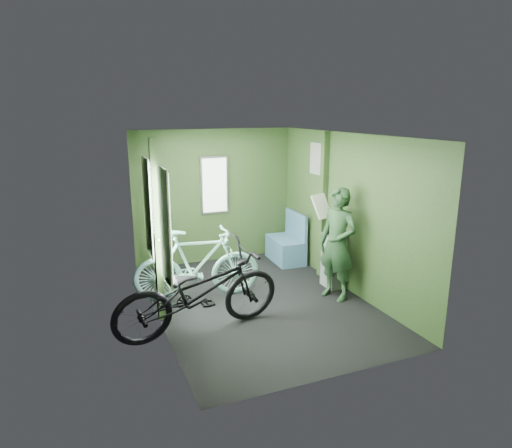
# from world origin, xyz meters

# --- Properties ---
(room) EXTENTS (4.00, 4.02, 2.31)m
(room) POSITION_xyz_m (-0.04, 0.04, 1.44)
(room) COLOR black
(room) RESTS_ON ground
(bicycle_black) EXTENTS (2.16, 1.13, 1.20)m
(bicycle_black) POSITION_xyz_m (-1.01, -0.59, 0.00)
(bicycle_black) COLOR black
(bicycle_black) RESTS_ON ground
(bicycle_mint) EXTENTS (1.86, 0.95, 1.13)m
(bicycle_mint) POSITION_xyz_m (-0.76, 0.40, 0.00)
(bicycle_mint) COLOR #98E5DB
(bicycle_mint) RESTS_ON ground
(passenger) EXTENTS (0.57, 0.76, 1.59)m
(passenger) POSITION_xyz_m (1.07, -0.28, 0.80)
(passenger) COLOR #274729
(passenger) RESTS_ON ground
(waste_box) EXTENTS (0.24, 0.34, 0.83)m
(waste_box) POSITION_xyz_m (1.26, 0.10, 0.41)
(waste_box) COLOR gray
(waste_box) RESTS_ON ground
(bench_seat) EXTENTS (0.50, 0.85, 0.87)m
(bench_seat) POSITION_xyz_m (1.14, 1.45, 0.26)
(bench_seat) COLOR #33526C
(bench_seat) RESTS_ON ground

